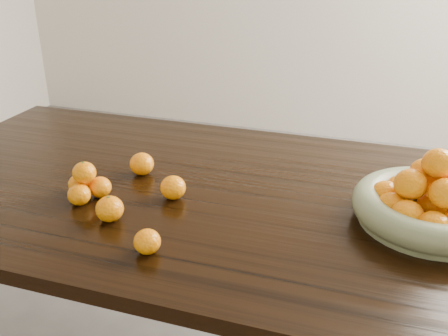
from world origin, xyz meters
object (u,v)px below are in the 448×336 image
(dining_table, at_px, (224,218))
(fruit_bowl, at_px, (431,204))
(orange_pyramid, at_px, (86,184))
(loose_orange_0, at_px, (110,209))

(dining_table, bearing_deg, fruit_bowl, -0.80)
(orange_pyramid, xyz_separation_m, loose_orange_0, (0.12, -0.09, -0.01))
(orange_pyramid, bearing_deg, dining_table, 24.73)
(dining_table, relative_size, fruit_bowl, 5.27)
(fruit_bowl, xyz_separation_m, orange_pyramid, (-0.88, -0.15, -0.01))
(fruit_bowl, distance_m, loose_orange_0, 0.80)
(dining_table, height_order, loose_orange_0, loose_orange_0)
(loose_orange_0, bearing_deg, orange_pyramid, 144.66)
(fruit_bowl, bearing_deg, dining_table, 179.20)
(dining_table, xyz_separation_m, orange_pyramid, (-0.34, -0.16, 0.13))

